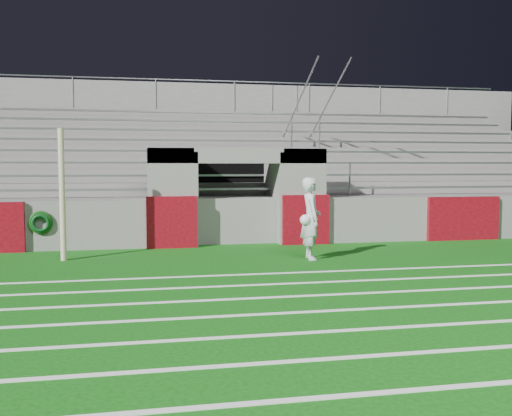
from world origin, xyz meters
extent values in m
plane|color=#0D4F0D|center=(0.00, 0.00, 0.00)|extent=(90.00, 90.00, 0.00)
cylinder|color=beige|center=(-4.30, 1.48, 1.49)|extent=(0.13, 0.13, 2.97)
cube|color=white|center=(0.00, -7.00, 0.01)|extent=(28.00, 0.09, 0.01)
cube|color=white|center=(0.00, -6.00, 0.01)|extent=(28.00, 0.09, 0.01)
cube|color=white|center=(0.00, -5.00, 0.01)|extent=(28.00, 0.09, 0.01)
cube|color=white|center=(0.00, -4.00, 0.01)|extent=(28.00, 0.09, 0.01)
cube|color=white|center=(0.00, -3.00, 0.01)|extent=(28.00, 0.09, 0.01)
cube|color=white|center=(0.00, -2.00, 0.01)|extent=(28.00, 0.09, 0.01)
cube|color=white|center=(0.00, -1.00, 0.01)|extent=(28.00, 0.09, 0.01)
cube|color=slate|center=(7.70, 3.17, 0.62)|extent=(10.60, 0.35, 1.25)
cube|color=slate|center=(-1.80, 3.50, 1.30)|extent=(1.20, 1.00, 2.60)
cube|color=slate|center=(1.80, 3.50, 1.30)|extent=(1.20, 1.00, 2.60)
cube|color=black|center=(0.00, 5.20, 1.25)|extent=(2.60, 0.20, 2.50)
cube|color=slate|center=(-1.15, 4.10, 1.25)|extent=(0.10, 2.20, 2.50)
cube|color=slate|center=(1.15, 4.10, 1.25)|extent=(0.10, 2.20, 2.50)
cube|color=slate|center=(0.00, 3.50, 2.40)|extent=(4.80, 1.00, 0.40)
cube|color=slate|center=(0.00, 7.35, 1.15)|extent=(26.00, 8.00, 0.20)
cube|color=slate|center=(0.00, 7.35, 0.53)|extent=(26.00, 8.00, 1.05)
cube|color=#600811|center=(-1.80, 2.94, 0.68)|extent=(1.30, 0.15, 1.35)
cube|color=#600811|center=(1.80, 2.94, 0.68)|extent=(1.30, 0.15, 1.35)
cube|color=#600811|center=(6.50, 2.94, 0.62)|extent=(2.20, 0.15, 1.25)
cube|color=gray|center=(0.00, 4.43, 1.47)|extent=(23.00, 0.28, 0.06)
cube|color=slate|center=(0.00, 5.28, 1.44)|extent=(24.00, 0.75, 0.38)
cube|color=gray|center=(0.00, 5.18, 1.85)|extent=(23.00, 0.28, 0.06)
cube|color=slate|center=(0.00, 6.03, 1.63)|extent=(24.00, 0.75, 0.76)
cube|color=gray|center=(0.00, 5.93, 2.23)|extent=(23.00, 0.28, 0.06)
cube|color=slate|center=(0.00, 6.78, 1.82)|extent=(24.00, 0.75, 1.14)
cube|color=gray|center=(0.00, 6.68, 2.61)|extent=(23.00, 0.28, 0.06)
cube|color=slate|center=(0.00, 7.53, 2.01)|extent=(24.00, 0.75, 1.52)
cube|color=gray|center=(0.00, 7.43, 2.99)|extent=(23.00, 0.28, 0.06)
cube|color=slate|center=(0.00, 8.28, 2.20)|extent=(24.00, 0.75, 1.90)
cube|color=gray|center=(0.00, 8.18, 3.37)|extent=(23.00, 0.28, 0.06)
cube|color=slate|center=(0.00, 9.03, 2.39)|extent=(24.00, 0.75, 2.28)
cube|color=gray|center=(0.00, 8.93, 3.75)|extent=(23.00, 0.28, 0.06)
cube|color=slate|center=(0.00, 9.78, 2.58)|extent=(24.00, 0.75, 2.66)
cube|color=gray|center=(0.00, 9.68, 4.13)|extent=(23.00, 0.28, 0.06)
cube|color=slate|center=(0.00, 10.45, 2.65)|extent=(26.00, 0.60, 5.29)
cylinder|color=#A5A8AD|center=(2.50, 4.15, 1.75)|extent=(0.05, 0.05, 1.00)
cylinder|color=#A5A8AD|center=(2.50, 7.15, 3.27)|extent=(0.05, 0.05, 1.00)
cylinder|color=#A5A8AD|center=(2.50, 10.15, 4.79)|extent=(0.05, 0.05, 1.00)
cylinder|color=#A5A8AD|center=(2.50, 7.15, 3.77)|extent=(0.05, 6.02, 3.08)
cylinder|color=#A5A8AD|center=(3.50, 4.15, 1.75)|extent=(0.05, 0.05, 1.00)
cylinder|color=#A5A8AD|center=(3.50, 7.15, 3.27)|extent=(0.05, 0.05, 1.00)
cylinder|color=#A5A8AD|center=(3.50, 10.15, 4.79)|extent=(0.05, 0.05, 1.00)
cylinder|color=#A5A8AD|center=(3.50, 7.15, 3.77)|extent=(0.05, 6.02, 3.08)
cylinder|color=#A5A8AD|center=(-5.00, 10.15, 4.84)|extent=(0.05, 0.05, 1.10)
cylinder|color=#A5A8AD|center=(-2.00, 10.15, 4.84)|extent=(0.05, 0.05, 1.10)
cylinder|color=#A5A8AD|center=(1.00, 10.15, 4.84)|extent=(0.05, 0.05, 1.10)
cylinder|color=#A5A8AD|center=(4.00, 10.15, 4.84)|extent=(0.05, 0.05, 1.10)
cylinder|color=#A5A8AD|center=(7.00, 10.15, 4.84)|extent=(0.05, 0.05, 1.10)
cylinder|color=#A5A8AD|center=(10.00, 10.15, 4.84)|extent=(0.05, 0.05, 1.10)
cylinder|color=#A5A8AD|center=(0.00, 10.15, 5.39)|extent=(24.00, 0.05, 0.05)
imported|color=silver|center=(1.23, 0.56, 0.94)|extent=(0.49, 0.71, 1.88)
sphere|color=white|center=(1.06, 0.43, 0.92)|extent=(0.24, 0.24, 0.24)
torus|color=#0D420D|center=(-5.02, 2.95, 0.73)|extent=(0.58, 0.11, 0.58)
torus|color=#0C3C17|center=(-5.02, 2.90, 0.72)|extent=(0.46, 0.09, 0.46)
camera|label=1|loc=(-2.50, -11.89, 2.14)|focal=40.00mm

